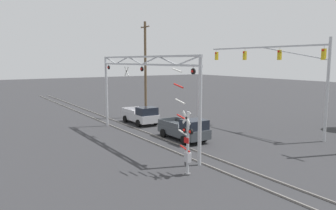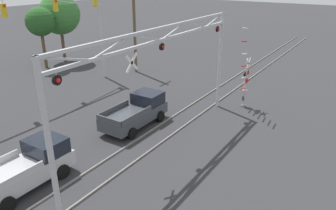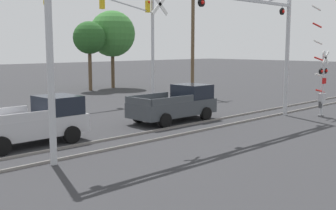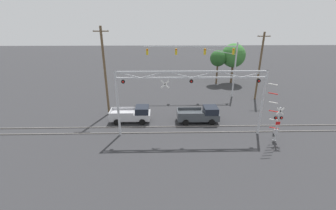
{
  "view_description": "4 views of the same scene",
  "coord_description": "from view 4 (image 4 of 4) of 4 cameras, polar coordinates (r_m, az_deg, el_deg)",
  "views": [
    {
      "loc": [
        23.13,
        3.39,
        6.58
      ],
      "look_at": [
        1.0,
        17.8,
        2.96
      ],
      "focal_mm": 35.0,
      "sensor_mm": 36.0,
      "label": 1
    },
    {
      "loc": [
        -13.91,
        6.51,
        9.5
      ],
      "look_at": [
        0.59,
        15.97,
        2.43
      ],
      "focal_mm": 35.0,
      "sensor_mm": 36.0,
      "label": 2
    },
    {
      "loc": [
        -14.29,
        3.37,
        3.93
      ],
      "look_at": [
        -2.07,
        15.95,
        1.52
      ],
      "focal_mm": 45.0,
      "sensor_mm": 36.0,
      "label": 3
    },
    {
      "loc": [
        -2.81,
        -5.46,
        11.72
      ],
      "look_at": [
        -2.34,
        14.54,
        3.95
      ],
      "focal_mm": 24.0,
      "sensor_mm": 36.0,
      "label": 4
    }
  ],
  "objects": [
    {
      "name": "rail_track_near",
      "position": [
        24.81,
        5.36,
        -6.93
      ],
      "size": [
        80.0,
        0.08,
        0.1
      ],
      "primitive_type": "cube",
      "color": "gray",
      "rests_on": "ground_plane"
    },
    {
      "name": "rail_track_far",
      "position": [
        26.08,
        5.01,
        -5.44
      ],
      "size": [
        80.0,
        0.08,
        0.1
      ],
      "primitive_type": "cube",
      "color": "gray",
      "rests_on": "ground_plane"
    },
    {
      "name": "crossing_gantry",
      "position": [
        22.64,
        5.82,
        3.78
      ],
      "size": [
        15.11,
        0.28,
        6.93
      ],
      "color": "#B7BABF",
      "rests_on": "ground_plane"
    },
    {
      "name": "crossing_signal_mast",
      "position": [
        24.67,
        25.77,
        -4.21
      ],
      "size": [
        2.03,
        0.35,
        6.14
      ],
      "color": "#B7BABF",
      "rests_on": "ground_plane"
    },
    {
      "name": "traffic_signal_span",
      "position": [
        35.02,
        10.92,
        11.47
      ],
      "size": [
        13.95,
        0.39,
        8.41
      ],
      "color": "#B7BABF",
      "rests_on": "ground_plane"
    },
    {
      "name": "pickup_truck_lead",
      "position": [
        27.2,
        8.17,
        -2.43
      ],
      "size": [
        4.93,
        2.25,
        1.89
      ],
      "color": "#3D4247",
      "rests_on": "ground_plane"
    },
    {
      "name": "pickup_truck_following",
      "position": [
        27.32,
        -8.95,
        -2.37
      ],
      "size": [
        4.76,
        2.25,
        1.89
      ],
      "color": "#B7B7BC",
      "rests_on": "ground_plane"
    },
    {
      "name": "utility_pole_left",
      "position": [
        28.82,
        -15.72,
        8.2
      ],
      "size": [
        1.8,
        0.28,
        10.91
      ],
      "color": "brown",
      "rests_on": "ground_plane"
    },
    {
      "name": "utility_pole_right",
      "position": [
        35.98,
        22.24,
        9.11
      ],
      "size": [
        1.8,
        0.28,
        9.94
      ],
      "color": "brown",
      "rests_on": "ground_plane"
    },
    {
      "name": "background_tree_beyond_span",
      "position": [
        44.4,
        16.28,
        11.97
      ],
      "size": [
        4.4,
        4.4,
        7.42
      ],
      "color": "brown",
      "rests_on": "ground_plane"
    },
    {
      "name": "background_tree_far_left_verge",
      "position": [
        44.77,
        16.37,
        11.64
      ],
      "size": [
        3.27,
        3.27,
        6.57
      ],
      "color": "brown",
      "rests_on": "ground_plane"
    },
    {
      "name": "background_tree_far_right_verge",
      "position": [
        43.19,
        12.6,
        11.45
      ],
      "size": [
        2.94,
        2.94,
        6.27
      ],
      "color": "brown",
      "rests_on": "ground_plane"
    }
  ]
}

